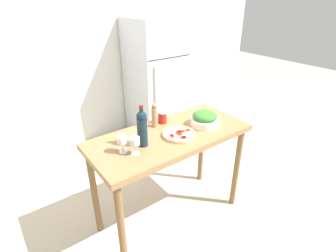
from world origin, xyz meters
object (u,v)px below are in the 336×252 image
Objects in this scene: pepper_mill at (154,116)px; salt_canister at (162,117)px; wine_bottle at (142,128)px; homemade_pizza at (179,134)px; wine_glass_far at (122,140)px; salad_bowl at (205,119)px; wine_glass_near at (135,142)px; refrigerator at (155,79)px.

salt_canister is at bearing 11.87° from pepper_mill.
wine_bottle is 3.02× the size of salt_canister.
salt_canister is (0.03, 0.28, 0.04)m from homemade_pizza.
wine_glass_far is 0.53× the size of salad_bowl.
homemade_pizza is at bearing -75.63° from pepper_mill.
salad_bowl is 0.93× the size of homemade_pizza.
wine_glass_near is 0.53× the size of salad_bowl.
wine_bottle is at bearing 176.91° from salad_bowl.
wine_glass_near is at bearing -177.11° from homemade_pizza.
homemade_pizza is (0.32, -0.05, -0.14)m from wine_bottle.
wine_glass_near is at bearing -176.91° from salad_bowl.
wine_glass_near reaches higher than homemade_pizza.
refrigerator reaches higher than wine_glass_near.
salt_canister is (0.45, 0.30, -0.05)m from wine_glass_near.
wine_glass_far is 0.79m from salad_bowl.
wine_glass_near and wine_glass_far have the same top height.
homemade_pizza is at bearing -6.08° from wine_glass_far.
wine_bottle is 2.43× the size of wine_glass_near.
pepper_mill is at bearing 146.87° from salad_bowl.
salad_bowl is 0.38m from salt_canister.
wine_bottle is at bearing -0.18° from wine_glass_far.
homemade_pizza is 0.28m from salt_canister.
wine_glass_far is 1.24× the size of salt_canister.
wine_glass_far reaches higher than salt_canister.
wine_bottle is 0.35m from homemade_pizza.
salt_canister is at bearing 33.37° from wine_bottle.
wine_glass_near is 0.55m from salt_canister.
pepper_mill is at bearing -124.04° from refrigerator.
wine_glass_near is at bearing -49.71° from wine_glass_far.
wine_glass_near is 1.24× the size of salt_canister.
homemade_pizza is at bearing -176.64° from salad_bowl.
salad_bowl reaches higher than homemade_pizza.
refrigerator is 7.90× the size of pepper_mill.
pepper_mill is (0.42, 0.21, 0.00)m from wine_glass_far.
wine_bottle is (-1.18, -1.58, 0.23)m from refrigerator.
refrigerator is 1.59m from salt_canister.
wine_glass_far is 0.57m from salt_canister.
pepper_mill is at bearing -168.13° from salt_canister.
wine_bottle is 0.18m from wine_glass_far.
wine_glass_far is (-1.35, -1.58, 0.18)m from refrigerator.
refrigerator is 12.45× the size of wine_glass_near.
wine_bottle is at bearing -140.20° from pepper_mill.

